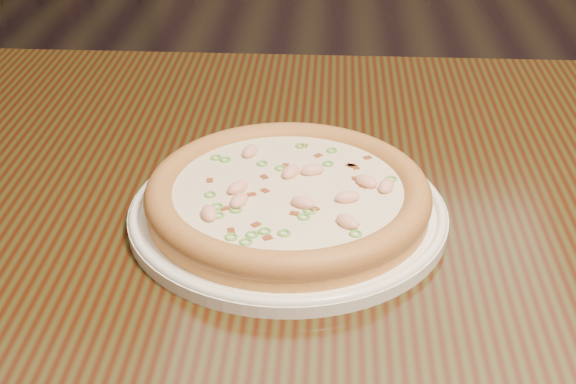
{
  "coord_description": "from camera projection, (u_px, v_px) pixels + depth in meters",
  "views": [
    {
      "loc": [
        -0.26,
        -0.83,
        1.17
      ],
      "look_at": [
        -0.3,
        -0.17,
        0.78
      ],
      "focal_mm": 50.0,
      "sensor_mm": 36.0,
      "label": 1
    }
  ],
  "objects": [
    {
      "name": "pizza",
      "position": [
        288.0,
        195.0,
        0.77
      ],
      "size": [
        0.27,
        0.27,
        0.03
      ],
      "color": "#C78B48",
      "rests_on": "plate"
    },
    {
      "name": "plate",
      "position": [
        288.0,
        211.0,
        0.78
      ],
      "size": [
        0.31,
        0.31,
        0.02
      ],
      "color": "white",
      "rests_on": "hero_table"
    },
    {
      "name": "hero_table",
      "position": [
        401.0,
        275.0,
        0.87
      ],
      "size": [
        1.2,
        0.8,
        0.75
      ],
      "color": "black",
      "rests_on": "ground"
    }
  ]
}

